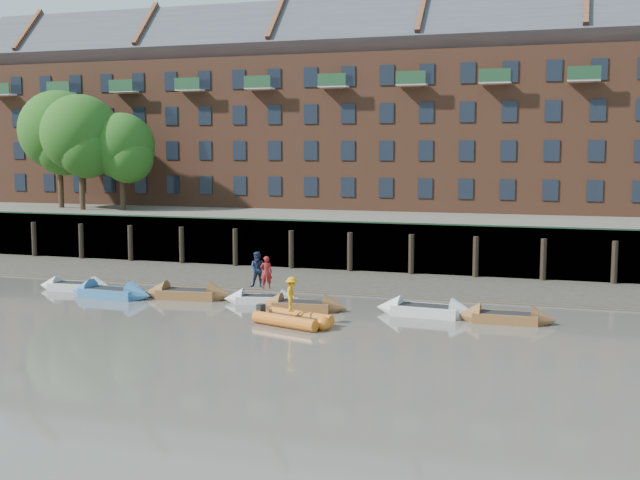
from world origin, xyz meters
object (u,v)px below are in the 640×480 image
at_px(rowboat_4, 303,306).
at_px(rib_tender, 296,319).
at_px(person_rower_a, 266,272).
at_px(rowboat_5, 426,310).
at_px(rowboat_0, 76,286).
at_px(rowboat_3, 262,299).
at_px(rowboat_2, 188,294).
at_px(person_rower_b, 258,270).
at_px(rowboat_1, 111,293).
at_px(person_rib_crew, 292,294).
at_px(rowboat_6, 505,318).

bearing_deg(rowboat_4, rib_tender, -80.95).
relative_size(rib_tender, person_rower_a, 2.26).
bearing_deg(rowboat_5, rowboat_0, -178.19).
bearing_deg(person_rower_a, rowboat_3, -38.81).
bearing_deg(person_rower_a, rowboat_2, -24.27).
bearing_deg(rowboat_5, rowboat_3, -179.25).
bearing_deg(rowboat_4, person_rower_b, 151.81).
height_order(rowboat_2, person_rower_a, person_rower_a).
bearing_deg(rib_tender, rowboat_4, 121.92).
xyz_separation_m(rowboat_2, person_rower_b, (3.96, 0.15, 1.46)).
distance_m(rowboat_3, rib_tender, 5.58).
bearing_deg(rib_tender, rowboat_1, -177.92).
relative_size(rowboat_0, rowboat_4, 1.00).
height_order(person_rower_a, person_rib_crew, person_rower_a).
xyz_separation_m(rowboat_0, person_rib_crew, (14.57, -4.64, 1.17)).
bearing_deg(rowboat_1, rowboat_2, 16.82).
bearing_deg(rowboat_3, person_rower_a, -27.24).
height_order(person_rower_b, person_rib_crew, person_rower_b).
bearing_deg(person_rower_b, rowboat_1, -179.38).
distance_m(rowboat_2, person_rower_a, 4.70).
xyz_separation_m(rowboat_3, rowboat_4, (2.59, -1.12, 0.02)).
distance_m(rowboat_1, rowboat_5, 16.95).
distance_m(rowboat_1, rowboat_4, 10.93).
bearing_deg(rowboat_5, rowboat_4, -170.12).
height_order(rowboat_3, person_rib_crew, person_rib_crew).
bearing_deg(rowboat_3, rowboat_2, 168.23).
height_order(rowboat_0, rowboat_1, rowboat_1).
xyz_separation_m(rowboat_0, rowboat_2, (7.18, -0.35, 0.03)).
distance_m(rowboat_3, rowboat_6, 12.38).
bearing_deg(rowboat_4, rowboat_6, -3.31).
relative_size(rowboat_2, rowboat_4, 1.12).
bearing_deg(rowboat_0, rowboat_6, -8.65).
relative_size(rowboat_0, rowboat_6, 0.99).
xyz_separation_m(rowboat_6, person_rower_b, (-12.62, 1.11, 1.48)).
height_order(rowboat_2, rowboat_3, rowboat_2).
distance_m(rowboat_1, rowboat_3, 8.40).
height_order(rowboat_0, person_rower_a, person_rower_a).
bearing_deg(person_rower_b, rowboat_2, 174.92).
xyz_separation_m(rowboat_3, rowboat_5, (8.60, -0.54, 0.05)).
relative_size(rowboat_4, rowboat_5, 0.90).
distance_m(rowboat_4, person_rower_b, 3.47).
bearing_deg(rowboat_6, rowboat_3, 174.19).
relative_size(rowboat_2, person_rower_a, 3.00).
bearing_deg(rowboat_2, rib_tender, -36.36).
bearing_deg(rowboat_1, rowboat_0, 160.50).
height_order(rowboat_1, rowboat_4, rowboat_1).
distance_m(rowboat_4, person_rib_crew, 3.43).
relative_size(rowboat_5, rowboat_6, 1.10).
height_order(rowboat_3, person_rower_a, person_rower_a).
bearing_deg(rowboat_0, rowboat_4, -11.48).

